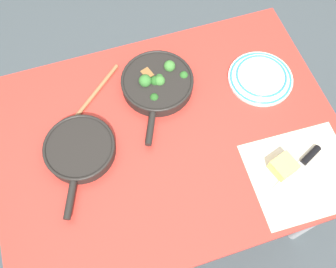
{
  "coord_description": "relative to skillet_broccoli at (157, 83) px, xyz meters",
  "views": [
    {
      "loc": [
        -0.18,
        -0.55,
        1.98
      ],
      "look_at": [
        0.0,
        0.0,
        0.8
      ],
      "focal_mm": 40.0,
      "sensor_mm": 36.0,
      "label": 1
    }
  ],
  "objects": [
    {
      "name": "cheese_block",
      "position": [
        0.31,
        -0.45,
        -0.01
      ],
      "size": [
        0.09,
        0.09,
        0.05
      ],
      "color": "#EACC66",
      "rests_on": "dining_table_red"
    },
    {
      "name": "skillet_eggs",
      "position": [
        -0.34,
        -0.18,
        -0.0
      ],
      "size": [
        0.25,
        0.36,
        0.05
      ],
      "rotation": [
        0.0,
        0.0,
        4.34
      ],
      "color": "black",
      "rests_on": "dining_table_red"
    },
    {
      "name": "dining_table_red",
      "position": [
        -0.03,
        -0.21,
        -0.12
      ],
      "size": [
        1.23,
        0.89,
        0.78
      ],
      "color": "red",
      "rests_on": "ground_plane"
    },
    {
      "name": "dinner_plate_stack",
      "position": [
        0.39,
        -0.09,
        -0.02
      ],
      "size": [
        0.25,
        0.25,
        0.03
      ],
      "color": "white",
      "rests_on": "dining_table_red"
    },
    {
      "name": "ground_plane",
      "position": [
        -0.03,
        -0.21,
        -0.8
      ],
      "size": [
        14.0,
        14.0,
        0.0
      ],
      "primitive_type": "plane",
      "color": "#424C51"
    },
    {
      "name": "grater_knife",
      "position": [
        0.38,
        -0.46,
        -0.02
      ],
      "size": [
        0.23,
        0.13,
        0.02
      ],
      "rotation": [
        0.0,
        0.0,
        3.58
      ],
      "color": "silver",
      "rests_on": "dining_table_red"
    },
    {
      "name": "skillet_broccoli",
      "position": [
        0.0,
        0.0,
        0.0
      ],
      "size": [
        0.27,
        0.38,
        0.08
      ],
      "rotation": [
        0.0,
        0.0,
        4.29
      ],
      "color": "black",
      "rests_on": "dining_table_red"
    },
    {
      "name": "wooden_spoon",
      "position": [
        -0.31,
        -0.03,
        -0.02
      ],
      "size": [
        0.33,
        0.29,
        0.02
      ],
      "rotation": [
        0.0,
        0.0,
        3.86
      ],
      "color": "#996B42",
      "rests_on": "dining_table_red"
    },
    {
      "name": "parchment_sheet",
      "position": [
        0.36,
        -0.49,
        -0.03
      ],
      "size": [
        0.37,
        0.33,
        0.0
      ],
      "color": "beige",
      "rests_on": "dining_table_red"
    }
  ]
}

